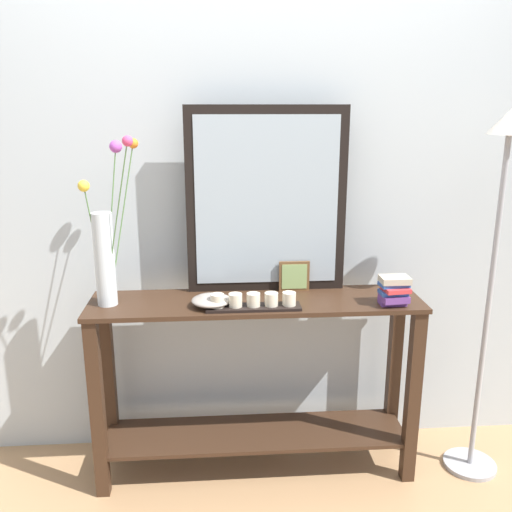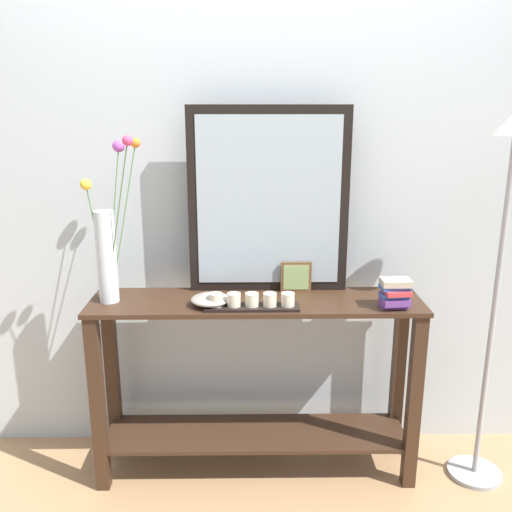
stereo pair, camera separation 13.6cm
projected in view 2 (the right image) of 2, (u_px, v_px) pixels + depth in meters
ground_plane at (256, 468)px, 2.60m from camera, size 7.00×6.00×0.02m
wall_back at (255, 172)px, 2.52m from camera, size 6.40×0.08×2.70m
console_table at (256, 372)px, 2.47m from camera, size 1.43×0.34×0.83m
mirror_leaning at (269, 201)px, 2.40m from camera, size 0.70×0.03×0.81m
tall_vase_left at (108, 245)px, 2.30m from camera, size 0.23×0.22×0.70m
candle_tray at (252, 302)px, 2.27m from camera, size 0.39×0.09×0.07m
picture_frame_small at (296, 277)px, 2.46m from camera, size 0.14×0.01×0.14m
decorative_bowl at (211, 299)px, 2.30m from camera, size 0.17×0.17×0.05m
book_stack at (395, 293)px, 2.27m from camera, size 0.13×0.11×0.12m
floor_lamp at (502, 242)px, 2.25m from camera, size 0.24×0.24×1.63m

